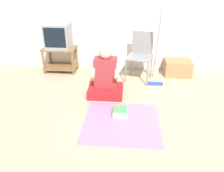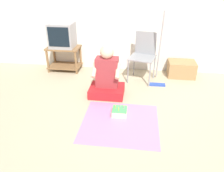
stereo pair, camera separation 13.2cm
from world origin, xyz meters
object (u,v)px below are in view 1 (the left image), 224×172
folding_chair (141,53)px  birthday_cake (120,112)px  cardboard_box_stack (177,68)px  dust_mop (156,63)px  person_seated (106,78)px  tv (58,36)px

folding_chair → birthday_cake: size_ratio=4.22×
birthday_cake → cardboard_box_stack: bearing=54.9°
cardboard_box_stack → birthday_cake: bearing=-125.1°
folding_chair → cardboard_box_stack: size_ratio=1.72×
dust_mop → person_seated: dust_mop is taller
tv → person_seated: 1.42m
folding_chair → birthday_cake: bearing=-103.4°
person_seated → birthday_cake: (0.26, -0.58, -0.24)m
tv → dust_mop: dust_mop is taller
cardboard_box_stack → tv: bearing=179.7°
dust_mop → person_seated: (-0.83, -0.52, -0.08)m
folding_chair → dust_mop: 0.33m
dust_mop → cardboard_box_stack: bearing=38.9°
person_seated → folding_chair: bearing=50.3°
tv → birthday_cake: 2.06m
folding_chair → person_seated: bearing=-129.7°
folding_chair → cardboard_box_stack: (0.74, 0.22, -0.36)m
tv → person_seated: bearing=-42.2°
folding_chair → person_seated: person_seated is taller
cardboard_box_stack → person_seated: 1.59m
tv → cardboard_box_stack: 2.37m
dust_mop → person_seated: size_ratio=1.44×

